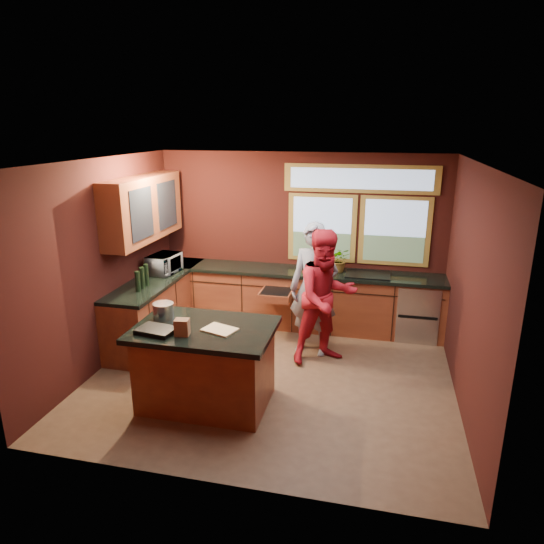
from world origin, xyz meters
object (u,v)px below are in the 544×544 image
(person_red, at_px, (326,297))
(stock_pot, at_px, (164,311))
(person_grey, at_px, (314,290))
(island, at_px, (206,365))
(cutting_board, at_px, (220,330))

(person_red, height_order, stock_pot, person_red)
(person_grey, distance_m, person_red, 0.30)
(island, bearing_deg, person_red, 48.80)
(island, relative_size, cutting_board, 4.43)
(island, height_order, stock_pot, stock_pot)
(island, height_order, person_red, person_red)
(stock_pot, bearing_deg, island, -15.26)
(person_grey, bearing_deg, cutting_board, -105.86)
(person_grey, height_order, person_red, person_grey)
(person_grey, relative_size, cutting_board, 5.31)
(island, distance_m, cutting_board, 0.52)
(island, distance_m, stock_pot, 0.80)
(person_grey, xyz_separation_m, stock_pot, (-1.54, -1.44, 0.11))
(island, height_order, person_grey, person_grey)
(cutting_board, xyz_separation_m, stock_pot, (-0.75, 0.20, 0.08))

